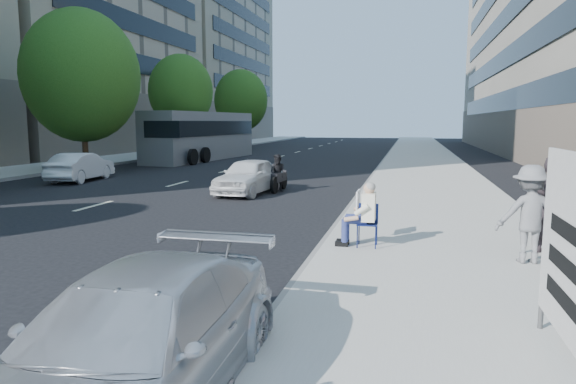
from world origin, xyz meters
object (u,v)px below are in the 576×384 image
(parked_sedan, at_px, (134,344))
(motorcycle, at_px, (278,175))
(bus, at_px, (202,136))
(jogger, at_px, (530,214))
(white_sedan_near, at_px, (248,176))
(white_sedan_mid, at_px, (81,167))
(pedestrian_woman, at_px, (551,205))
(seated_protester, at_px, (362,211))

(parked_sedan, distance_m, motorcycle, 15.05)
(motorcycle, relative_size, bus, 0.17)
(jogger, distance_m, motorcycle, 11.51)
(parked_sedan, xyz_separation_m, bus, (-11.84, 29.74, 1.00))
(white_sedan_near, distance_m, white_sedan_mid, 8.82)
(pedestrian_woman, bearing_deg, white_sedan_mid, 11.86)
(parked_sedan, height_order, white_sedan_near, white_sedan_near)
(white_sedan_mid, height_order, bus, bus)
(white_sedan_mid, bearing_deg, bus, -96.85)
(white_sedan_near, height_order, white_sedan_mid, white_sedan_near)
(bus, bearing_deg, seated_protester, -55.32)
(white_sedan_near, relative_size, motorcycle, 1.88)
(motorcycle, bearing_deg, bus, 125.72)
(pedestrian_woman, bearing_deg, motorcycle, -6.71)
(pedestrian_woman, relative_size, bus, 0.15)
(pedestrian_woman, relative_size, white_sedan_mid, 0.48)
(jogger, xyz_separation_m, motorcycle, (-6.96, 9.15, -0.39))
(seated_protester, xyz_separation_m, motorcycle, (-3.97, 8.61, -0.24))
(pedestrian_woman, distance_m, motorcycle, 11.28)
(pedestrian_woman, xyz_separation_m, motorcycle, (-7.48, 8.43, -0.45))
(pedestrian_woman, height_order, parked_sedan, pedestrian_woman)
(white_sedan_near, bearing_deg, seated_protester, -51.90)
(seated_protester, xyz_separation_m, white_sedan_near, (-4.92, 7.81, -0.22))
(seated_protester, distance_m, white_sedan_mid, 16.74)
(white_sedan_mid, bearing_deg, motorcycle, 165.87)
(jogger, height_order, motorcycle, jogger)
(white_sedan_near, xyz_separation_m, white_sedan_mid, (-8.56, 2.12, -0.02))
(seated_protester, relative_size, jogger, 0.75)
(jogger, bearing_deg, bus, -62.53)
(white_sedan_near, bearing_deg, parked_sedan, -70.38)
(white_sedan_mid, xyz_separation_m, motorcycle, (9.51, -1.32, 0.00))
(pedestrian_woman, distance_m, white_sedan_mid, 19.59)
(pedestrian_woman, xyz_separation_m, bus, (-16.84, 23.32, 0.55))
(parked_sedan, bearing_deg, white_sedan_near, 103.84)
(pedestrian_woman, xyz_separation_m, white_sedan_near, (-8.43, 7.63, -0.43))
(parked_sedan, xyz_separation_m, white_sedan_near, (-3.43, 14.04, 0.02))
(seated_protester, height_order, white_sedan_mid, seated_protester)
(white_sedan_near, xyz_separation_m, bus, (-8.42, 15.70, 0.98))
(pedestrian_woman, distance_m, parked_sedan, 8.15)
(white_sedan_mid, xyz_separation_m, bus, (0.14, 13.58, 1.00))
(pedestrian_woman, bearing_deg, parked_sedan, 93.78)
(jogger, bearing_deg, seated_protester, -16.99)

